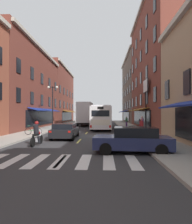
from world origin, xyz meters
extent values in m
cube|color=#333335|center=(0.00, 0.00, -0.05)|extent=(34.80, 80.00, 0.10)
cube|color=#DBCC4C|center=(0.00, -10.00, 0.00)|extent=(0.14, 2.40, 0.01)
cube|color=#DBCC4C|center=(0.00, -3.50, 0.00)|extent=(0.14, 2.40, 0.01)
cube|color=#DBCC4C|center=(0.00, 3.00, 0.00)|extent=(0.14, 2.40, 0.01)
cube|color=#DBCC4C|center=(0.00, 9.50, 0.00)|extent=(0.14, 2.40, 0.01)
cube|color=#DBCC4C|center=(0.00, 16.00, 0.00)|extent=(0.14, 2.40, 0.01)
cube|color=#DBCC4C|center=(0.00, 22.50, 0.00)|extent=(0.14, 2.40, 0.01)
cube|color=#DBCC4C|center=(0.00, 29.00, 0.00)|extent=(0.14, 2.40, 0.01)
cube|color=#DBCC4C|center=(0.00, 35.50, 0.00)|extent=(0.14, 2.40, 0.01)
cube|color=silver|center=(-2.20, -10.00, 0.00)|extent=(0.50, 2.80, 0.01)
cube|color=silver|center=(-1.10, -10.00, 0.00)|extent=(0.50, 2.80, 0.01)
cube|color=silver|center=(0.00, -10.00, 0.00)|extent=(0.50, 2.80, 0.01)
cube|color=silver|center=(1.10, -10.00, 0.00)|extent=(0.50, 2.80, 0.01)
cube|color=silver|center=(2.20, -10.00, 0.00)|extent=(0.50, 2.80, 0.01)
cube|color=silver|center=(3.30, -10.00, 0.00)|extent=(0.50, 2.80, 0.01)
cube|color=#A39E93|center=(-5.90, 0.00, 0.07)|extent=(3.00, 80.00, 0.14)
cube|color=#A39E93|center=(5.90, 0.00, 0.07)|extent=(3.00, 80.00, 0.14)
cube|color=brown|center=(-11.40, 10.00, 6.05)|extent=(8.00, 19.90, 12.09)
cube|color=#B2AD9E|center=(-7.30, 10.00, 11.74)|extent=(0.44, 19.40, 0.40)
cube|color=black|center=(-7.36, 10.00, 1.55)|extent=(0.10, 12.00, 2.10)
cube|color=navy|center=(-6.65, 10.00, 2.75)|extent=(1.38, 11.20, 0.44)
cube|color=black|center=(-7.36, 2.00, 4.20)|extent=(0.10, 1.00, 1.60)
cube|color=black|center=(-7.36, 6.00, 4.20)|extent=(0.10, 1.00, 1.60)
cube|color=black|center=(-7.36, 10.00, 4.20)|extent=(0.10, 1.00, 1.60)
cube|color=black|center=(-7.36, 14.00, 4.20)|extent=(0.10, 1.00, 1.60)
cube|color=black|center=(-7.36, 18.00, 4.20)|extent=(0.10, 1.00, 1.60)
cube|color=black|center=(-7.36, 2.00, 7.40)|extent=(0.10, 1.00, 1.60)
cube|color=black|center=(-7.36, 6.00, 7.40)|extent=(0.10, 1.00, 1.60)
cube|color=black|center=(-7.36, 10.00, 7.40)|extent=(0.10, 1.00, 1.60)
cube|color=black|center=(-7.36, 14.00, 7.40)|extent=(0.10, 1.00, 1.60)
cube|color=black|center=(-7.36, 18.00, 7.40)|extent=(0.10, 1.00, 1.60)
cube|color=brown|center=(-11.40, 30.00, 6.79)|extent=(8.00, 19.90, 13.58)
cube|color=#B2AD9E|center=(-7.30, 30.00, 13.23)|extent=(0.44, 19.40, 0.40)
cube|color=black|center=(-7.36, 30.00, 1.55)|extent=(0.10, 12.00, 2.10)
cube|color=brown|center=(-6.65, 30.00, 2.75)|extent=(1.38, 11.20, 0.44)
cube|color=black|center=(-7.36, 22.00, 4.20)|extent=(0.10, 1.00, 1.60)
cube|color=black|center=(-7.36, 26.00, 4.20)|extent=(0.10, 1.00, 1.60)
cube|color=black|center=(-7.36, 30.00, 4.20)|extent=(0.10, 1.00, 1.60)
cube|color=black|center=(-7.36, 34.00, 4.20)|extent=(0.10, 1.00, 1.60)
cube|color=black|center=(-7.36, 38.00, 4.20)|extent=(0.10, 1.00, 1.60)
cube|color=black|center=(-7.36, 22.00, 7.40)|extent=(0.10, 1.00, 1.60)
cube|color=black|center=(-7.36, 26.00, 7.40)|extent=(0.10, 1.00, 1.60)
cube|color=black|center=(-7.36, 30.00, 7.40)|extent=(0.10, 1.00, 1.60)
cube|color=black|center=(-7.36, 34.00, 7.40)|extent=(0.10, 1.00, 1.60)
cube|color=black|center=(-7.36, 38.00, 7.40)|extent=(0.10, 1.00, 1.60)
cube|color=black|center=(7.36, -6.00, 4.20)|extent=(0.10, 1.00, 1.60)
cube|color=black|center=(7.36, -2.00, 4.20)|extent=(0.10, 1.00, 1.60)
cube|color=brown|center=(11.40, 10.00, 8.92)|extent=(8.00, 19.90, 17.83)
cube|color=#B2AD9E|center=(7.30, 10.00, 17.48)|extent=(0.44, 19.40, 0.40)
cube|color=black|center=(7.36, 10.00, 1.55)|extent=(0.10, 12.00, 2.10)
cube|color=brown|center=(6.65, 10.00, 2.75)|extent=(1.38, 11.20, 0.44)
cube|color=black|center=(7.36, 2.00, 4.20)|extent=(0.10, 1.00, 1.60)
cube|color=black|center=(7.36, 6.00, 4.20)|extent=(0.10, 1.00, 1.60)
cube|color=black|center=(7.36, 10.00, 4.20)|extent=(0.10, 1.00, 1.60)
cube|color=black|center=(7.36, 14.00, 4.20)|extent=(0.10, 1.00, 1.60)
cube|color=black|center=(7.36, 18.00, 4.20)|extent=(0.10, 1.00, 1.60)
cube|color=black|center=(7.36, 2.00, 7.40)|extent=(0.10, 1.00, 1.60)
cube|color=black|center=(7.36, 6.00, 7.40)|extent=(0.10, 1.00, 1.60)
cube|color=black|center=(7.36, 10.00, 7.40)|extent=(0.10, 1.00, 1.60)
cube|color=black|center=(7.36, 14.00, 7.40)|extent=(0.10, 1.00, 1.60)
cube|color=black|center=(7.36, 18.00, 7.40)|extent=(0.10, 1.00, 1.60)
cube|color=black|center=(7.36, 2.00, 10.60)|extent=(0.10, 1.00, 1.60)
cube|color=black|center=(7.36, 6.00, 10.60)|extent=(0.10, 1.00, 1.60)
cube|color=black|center=(7.36, 10.00, 10.60)|extent=(0.10, 1.00, 1.60)
cube|color=black|center=(7.36, 14.00, 10.60)|extent=(0.10, 1.00, 1.60)
cube|color=black|center=(7.36, 18.00, 10.60)|extent=(0.10, 1.00, 1.60)
cube|color=black|center=(7.36, 2.00, 13.80)|extent=(0.10, 1.00, 1.60)
cube|color=black|center=(7.36, 6.00, 13.80)|extent=(0.10, 1.00, 1.60)
cube|color=black|center=(7.36, 10.00, 13.80)|extent=(0.10, 1.00, 1.60)
cube|color=black|center=(7.36, 14.00, 13.80)|extent=(0.10, 1.00, 1.60)
cube|color=black|center=(7.36, 18.00, 13.80)|extent=(0.10, 1.00, 1.60)
cube|color=brown|center=(11.40, 30.00, 8.06)|extent=(8.00, 19.90, 16.13)
cube|color=#B2AD9E|center=(7.30, 30.00, 15.78)|extent=(0.44, 19.40, 0.40)
cube|color=black|center=(7.36, 30.00, 1.55)|extent=(0.10, 12.00, 2.10)
cube|color=navy|center=(6.65, 30.00, 2.75)|extent=(1.38, 11.20, 0.44)
cube|color=black|center=(7.36, 22.00, 4.20)|extent=(0.10, 1.00, 1.60)
cube|color=black|center=(7.36, 26.00, 4.20)|extent=(0.10, 1.00, 1.60)
cube|color=black|center=(7.36, 30.00, 4.20)|extent=(0.10, 1.00, 1.60)
cube|color=black|center=(7.36, 34.00, 4.20)|extent=(0.10, 1.00, 1.60)
cube|color=black|center=(7.36, 38.00, 4.20)|extent=(0.10, 1.00, 1.60)
cube|color=black|center=(7.36, 22.00, 7.40)|extent=(0.10, 1.00, 1.60)
cube|color=black|center=(7.36, 26.00, 7.40)|extent=(0.10, 1.00, 1.60)
cube|color=black|center=(7.36, 30.00, 7.40)|extent=(0.10, 1.00, 1.60)
cube|color=black|center=(7.36, 34.00, 7.40)|extent=(0.10, 1.00, 1.60)
cube|color=black|center=(7.36, 38.00, 7.40)|extent=(0.10, 1.00, 1.60)
cube|color=black|center=(7.36, 22.00, 10.60)|extent=(0.10, 1.00, 1.60)
cube|color=black|center=(7.36, 26.00, 10.60)|extent=(0.10, 1.00, 1.60)
cube|color=black|center=(7.36, 30.00, 10.60)|extent=(0.10, 1.00, 1.60)
cube|color=black|center=(7.36, 34.00, 10.60)|extent=(0.10, 1.00, 1.60)
cube|color=black|center=(7.36, 38.00, 10.60)|extent=(0.10, 1.00, 1.60)
cylinder|color=black|center=(7.05, 5.14, 2.49)|extent=(0.18, 0.18, 4.70)
cylinder|color=black|center=(7.05, 5.14, 0.26)|extent=(0.40, 0.40, 0.24)
cube|color=black|center=(7.05, 5.14, 5.56)|extent=(0.10, 2.42, 1.60)
cube|color=silver|center=(6.99, 5.14, 5.56)|extent=(0.04, 2.26, 1.44)
cube|color=silver|center=(7.11, 5.14, 5.56)|extent=(0.04, 2.26, 1.44)
cube|color=white|center=(1.57, 9.51, 1.70)|extent=(2.60, 12.19, 2.71)
cube|color=silver|center=(1.57, 9.51, 3.12)|extent=(2.39, 10.99, 0.16)
cube|color=black|center=(1.58, 9.81, 1.90)|extent=(2.63, 9.79, 0.96)
cube|color=maroon|center=(1.57, 9.51, 0.60)|extent=(2.63, 11.79, 0.36)
cube|color=black|center=(1.60, 15.56, 1.90)|extent=(2.25, 0.13, 1.10)
cube|color=black|center=(1.55, 3.46, 2.20)|extent=(2.05, 0.13, 0.70)
cube|color=silver|center=(1.55, 3.45, 1.16)|extent=(2.15, 0.11, 0.64)
cube|color=black|center=(1.55, 3.45, 2.84)|extent=(0.70, 0.10, 0.28)
cube|color=red|center=(0.46, 3.45, 0.70)|extent=(0.20, 0.08, 0.28)
cube|color=red|center=(2.65, 3.44, 0.70)|extent=(0.20, 0.08, 0.28)
cylinder|color=black|center=(0.42, 13.61, 0.50)|extent=(0.30, 1.00, 1.00)
cylinder|color=black|center=(2.77, 13.60, 0.50)|extent=(0.30, 1.00, 1.00)
cylinder|color=black|center=(0.39, 5.93, 0.50)|extent=(0.30, 1.00, 1.00)
cylinder|color=black|center=(2.74, 5.92, 0.50)|extent=(0.30, 1.00, 1.00)
cube|color=black|center=(-1.27, 18.59, 1.55)|extent=(2.37, 2.51, 2.40)
cube|color=black|center=(-1.24, 19.77, 2.40)|extent=(2.00, 0.16, 0.80)
cube|color=silver|center=(-1.38, 14.67, 2.39)|extent=(2.55, 5.45, 3.38)
cube|color=#196633|center=(-0.16, 14.64, 2.56)|extent=(0.15, 3.23, 0.90)
cube|color=black|center=(-1.35, 15.90, 0.55)|extent=(2.11, 7.48, 0.24)
cylinder|color=black|center=(-2.37, 18.42, 0.45)|extent=(0.31, 0.91, 0.90)
cylinder|color=black|center=(-0.18, 18.36, 0.45)|extent=(0.31, 0.91, 0.90)
cylinder|color=black|center=(-2.50, 13.90, 0.45)|extent=(0.31, 0.91, 0.90)
cylinder|color=black|center=(-0.30, 13.84, 0.45)|extent=(0.31, 0.91, 0.90)
cube|color=silver|center=(-1.08, 24.42, 0.57)|extent=(1.84, 4.24, 0.65)
cube|color=black|center=(-1.08, 24.26, 1.12)|extent=(1.67, 2.29, 0.51)
cube|color=red|center=(-1.82, 22.33, 0.79)|extent=(0.20, 0.06, 0.14)
cube|color=red|center=(-0.35, 22.33, 0.79)|extent=(0.20, 0.06, 0.14)
cylinder|color=black|center=(-1.94, 25.84, 0.32)|extent=(0.22, 0.64, 0.64)
cylinder|color=black|center=(-0.21, 25.84, 0.32)|extent=(0.22, 0.64, 0.64)
cylinder|color=black|center=(-1.95, 23.01, 0.32)|extent=(0.22, 0.64, 0.64)
cylinder|color=black|center=(-0.22, 23.01, 0.32)|extent=(0.22, 0.64, 0.64)
cube|color=black|center=(-1.43, -1.80, 0.56)|extent=(1.86, 4.38, 0.63)
cube|color=black|center=(-1.43, -1.98, 1.08)|extent=(1.69, 2.37, 0.46)
cube|color=red|center=(-2.18, -3.97, 0.77)|extent=(0.20, 0.06, 0.14)
cube|color=red|center=(-0.70, -3.97, 0.77)|extent=(0.20, 0.06, 0.14)
cylinder|color=black|center=(-2.30, -0.31, 0.32)|extent=(0.22, 0.64, 0.64)
cylinder|color=black|center=(-0.55, -0.32, 0.32)|extent=(0.22, 0.64, 0.64)
cylinder|color=black|center=(-2.31, -3.29, 0.32)|extent=(0.22, 0.64, 0.64)
cylinder|color=black|center=(-0.57, -3.29, 0.32)|extent=(0.22, 0.64, 0.64)
cube|color=navy|center=(3.55, -7.89, 0.57)|extent=(4.37, 2.22, 0.66)
cube|color=black|center=(3.72, -7.90, 1.14)|extent=(2.42, 1.91, 0.54)
cube|color=red|center=(5.58, -8.82, 0.80)|extent=(0.08, 0.20, 0.14)
cube|color=red|center=(5.70, -7.30, 0.80)|extent=(0.08, 0.20, 0.14)
cylinder|color=black|center=(2.07, -8.66, 0.32)|extent=(0.66, 0.27, 0.64)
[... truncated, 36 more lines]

